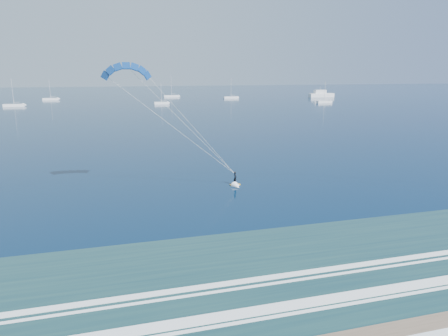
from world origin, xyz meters
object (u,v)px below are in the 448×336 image
object	(u,v)px
kitesurfer_rig	(183,123)
motor_yacht	(321,94)
sailboat_4	(172,96)
sailboat_3	(162,103)
sailboat_6	(324,102)
sailboat_2	(51,99)
sailboat_1	(14,105)
sailboat_5	(231,97)

from	to	relation	value
kitesurfer_rig	motor_yacht	distance (m)	218.94
kitesurfer_rig	sailboat_4	size ratio (longest dim) A/B	1.43
motor_yacht	sailboat_3	world-z (taller)	sailboat_3
motor_yacht	sailboat_4	bearing A→B (deg)	164.65
kitesurfer_rig	sailboat_6	distance (m)	168.32
sailboat_2	sailboat_4	xyz separation A→B (m)	(71.05, 9.73, 0.01)
sailboat_4	sailboat_3	bearing A→B (deg)	-102.92
sailboat_3	sailboat_4	bearing A→B (deg)	77.08
kitesurfer_rig	sailboat_2	world-z (taller)	kitesurfer_rig
sailboat_3	sailboat_6	xyz separation A→B (m)	(82.84, -14.28, 0.00)
sailboat_1	sailboat_2	bearing A→B (deg)	76.60
motor_yacht	sailboat_2	size ratio (longest dim) A/B	1.41
sailboat_1	sailboat_3	world-z (taller)	sailboat_1
sailboat_2	sailboat_4	world-z (taller)	sailboat_4
sailboat_6	sailboat_3	bearing A→B (deg)	170.22
sailboat_4	sailboat_5	bearing A→B (deg)	-35.46
kitesurfer_rig	sailboat_5	world-z (taller)	kitesurfer_rig
sailboat_3	sailboat_5	world-z (taller)	sailboat_5
kitesurfer_rig	sailboat_6	size ratio (longest dim) A/B	1.75
motor_yacht	sailboat_5	bearing A→B (deg)	178.17
sailboat_2	sailboat_5	xyz separation A→B (m)	(104.08, -13.81, 0.01)
sailboat_1	motor_yacht	bearing A→B (deg)	8.86
sailboat_4	sailboat_6	distance (m)	99.69
sailboat_2	sailboat_6	size ratio (longest dim) A/B	1.07
kitesurfer_rig	sailboat_3	bearing A→B (deg)	84.53
kitesurfer_rig	motor_yacht	world-z (taller)	kitesurfer_rig
kitesurfer_rig	sailboat_2	size ratio (longest dim) A/B	1.64
sailboat_1	sailboat_2	size ratio (longest dim) A/B	1.09
sailboat_1	sailboat_3	distance (m)	68.34
sailboat_2	sailboat_6	world-z (taller)	sailboat_2
sailboat_1	sailboat_5	bearing A→B (deg)	14.26
sailboat_2	sailboat_4	size ratio (longest dim) A/B	0.87
sailboat_3	sailboat_1	bearing A→B (deg)	176.36
sailboat_5	sailboat_6	xyz separation A→B (m)	(36.75, -47.66, -0.01)
sailboat_5	sailboat_2	bearing A→B (deg)	172.44
sailboat_5	sailboat_6	world-z (taller)	sailboat_5
kitesurfer_rig	sailboat_4	distance (m)	210.24
sailboat_6	sailboat_2	bearing A→B (deg)	156.42
kitesurfer_rig	motor_yacht	xyz separation A→B (m)	(120.25, 182.80, -7.57)
sailboat_5	motor_yacht	bearing A→B (deg)	-1.83
sailboat_3	sailboat_6	bearing A→B (deg)	-9.78
motor_yacht	sailboat_2	distance (m)	164.51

